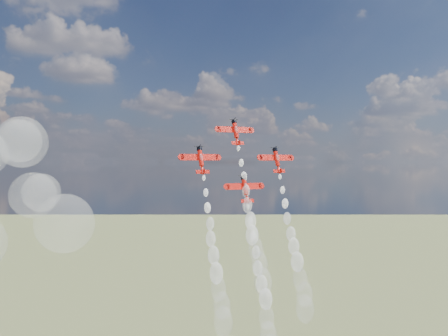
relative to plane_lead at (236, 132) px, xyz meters
name	(u,v)px	position (x,y,z in m)	size (l,w,h in m)	color
plane_lead	(236,132)	(0.00, 0.00, 0.00)	(12.88, 5.57, 8.88)	red
plane_left	(201,159)	(-14.28, -3.31, -9.43)	(12.88, 5.57, 8.88)	red
plane_right	(277,160)	(14.28, -3.31, -9.43)	(12.88, 5.57, 8.88)	red
plane_slot	(245,189)	(0.00, -6.63, -18.86)	(12.88, 5.57, 8.88)	red
smoke_trail_lead	(257,252)	(0.27, -13.57, -38.39)	(5.42, 17.73, 44.70)	white
smoke_trail_left	(219,291)	(-14.47, -16.96, -47.84)	(5.18, 17.57, 43.94)	white
smoke_trail_right	(300,280)	(14.43, -16.95, -47.92)	(5.61, 17.69, 44.17)	white
smoke_trail_slot	(266,319)	(-0.13, -19.97, -57.32)	(5.32, 17.24, 44.19)	white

